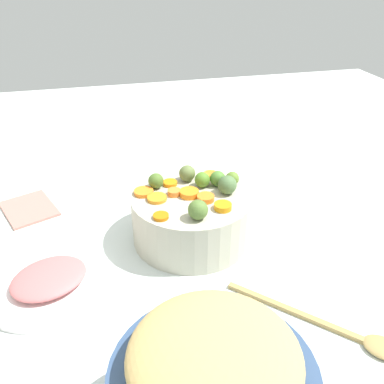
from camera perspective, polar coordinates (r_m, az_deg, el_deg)
tabletop at (r=0.88m, az=-1.27°, el=-6.95°), size 2.40×2.40×0.02m
serving_bowl_carrots at (r=0.85m, az=0.00°, el=-3.60°), size 0.24×0.24×0.10m
stuffing_mound at (r=0.47m, az=3.07°, el=-21.66°), size 0.19×0.19×0.05m
carrot_slice_0 at (r=0.83m, az=-6.69°, el=-0.01°), size 0.05×0.05×0.01m
carrot_slice_1 at (r=0.81m, az=1.90°, el=-0.83°), size 0.05×0.05×0.01m
carrot_slice_2 at (r=0.76m, az=-4.32°, el=-3.37°), size 0.04×0.04×0.01m
carrot_slice_3 at (r=0.81m, az=-4.81°, el=-1.01°), size 0.05×0.05×0.01m
carrot_slice_4 at (r=0.89m, az=2.58°, el=2.29°), size 0.04×0.04×0.01m
carrot_slice_5 at (r=0.86m, az=-3.05°, el=1.24°), size 0.03×0.03×0.01m
carrot_slice_6 at (r=0.78m, az=4.27°, el=-2.01°), size 0.04×0.04×0.01m
carrot_slice_7 at (r=0.82m, az=-2.48°, el=-0.05°), size 0.03×0.03×0.01m
carrot_slice_8 at (r=0.82m, az=-0.31°, el=-0.32°), size 0.05×0.05×0.01m
brussels_sprout_0 at (r=0.87m, az=-0.67°, el=2.59°), size 0.03×0.03×0.03m
brussels_sprout_1 at (r=0.85m, az=1.44°, el=1.71°), size 0.03×0.03×0.03m
brussels_sprout_2 at (r=0.74m, az=0.83°, el=-2.47°), size 0.04×0.04×0.04m
brussels_sprout_3 at (r=0.85m, az=-5.01°, el=1.54°), size 0.03×0.03×0.03m
brussels_sprout_4 at (r=0.86m, az=5.59°, el=1.89°), size 0.03×0.03×0.03m
brussels_sprout_5 at (r=0.83m, az=4.89°, el=0.99°), size 0.04×0.04×0.04m
brussels_sprout_6 at (r=0.85m, az=3.56°, el=1.88°), size 0.03×0.03×0.03m
wooden_spoon at (r=0.73m, az=20.62°, el=-17.78°), size 0.23×0.22×0.01m
ham_plate at (r=0.81m, az=-19.40°, el=-11.75°), size 0.23×0.23×0.01m
ham_slice_main at (r=0.79m, az=-19.18°, el=-11.13°), size 0.16×0.17×0.02m
dish_towel at (r=1.04m, az=-21.58°, el=-2.15°), size 0.16×0.15×0.01m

